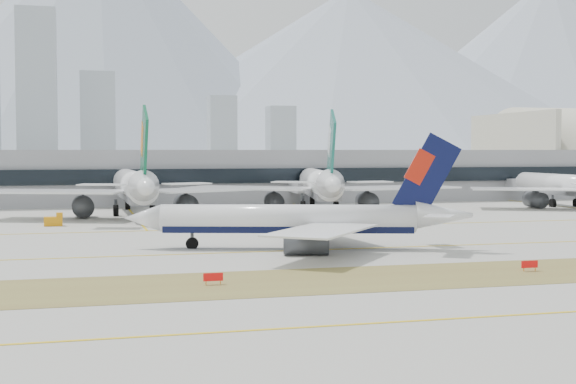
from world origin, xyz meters
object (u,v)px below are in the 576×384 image
object	(u,v)px
widebody_eva	(134,188)
widebody_china_air	(567,186)
taxiing_airliner	(301,221)
terminal	(213,175)
widebody_cathay	(320,185)

from	to	relation	value
widebody_eva	widebody_china_air	world-z (taller)	widebody_eva
taxiing_airliner	terminal	bearing A→B (deg)	-76.60
widebody_eva	widebody_cathay	xyz separation A→B (m)	(44.59, 2.26, -0.06)
widebody_cathay	widebody_china_air	size ratio (longest dim) A/B	1.15
widebody_cathay	taxiing_airliner	bearing A→B (deg)	171.84
widebody_eva	widebody_cathay	world-z (taller)	widebody_eva
widebody_cathay	widebody_eva	bearing A→B (deg)	103.89
terminal	taxiing_airliner	bearing A→B (deg)	-92.79
taxiing_airliner	widebody_china_air	world-z (taller)	widebody_china_air
widebody_eva	widebody_china_air	size ratio (longest dim) A/B	1.18
widebody_china_air	terminal	xyz separation A→B (m)	(-85.38, 50.07, 2.08)
widebody_eva	terminal	bearing A→B (deg)	-28.49
terminal	widebody_cathay	bearing A→B (deg)	-68.78
widebody_china_air	terminal	size ratio (longest dim) A/B	0.20
taxiing_airliner	terminal	xyz separation A→B (m)	(5.74, 117.83, 3.21)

